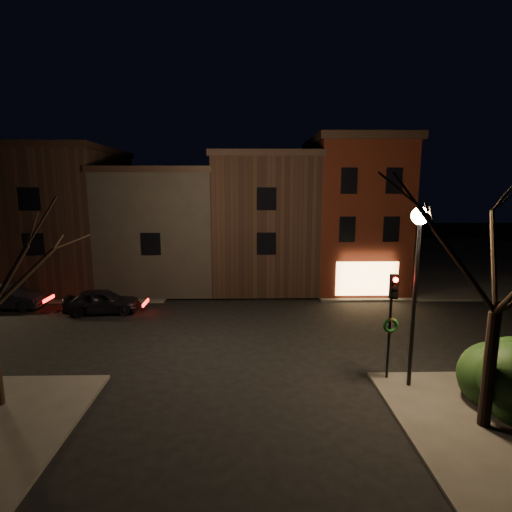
{
  "coord_description": "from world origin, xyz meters",
  "views": [
    {
      "loc": [
        0.34,
        -19.44,
        7.29
      ],
      "look_at": [
        0.82,
        3.89,
        3.2
      ],
      "focal_mm": 28.0,
      "sensor_mm": 36.0,
      "label": 1
    }
  ],
  "objects_px": {
    "traffic_signal": "(392,310)",
    "parked_car_b": "(9,298)",
    "parked_car_a": "(102,301)",
    "street_lamp_near": "(418,248)",
    "bare_tree_right": "(504,228)"
  },
  "relations": [
    {
      "from": "traffic_signal",
      "to": "parked_car_b",
      "type": "bearing_deg",
      "value": 154.11
    },
    {
      "from": "bare_tree_right",
      "to": "parked_car_a",
      "type": "relative_size",
      "value": 2.03
    },
    {
      "from": "street_lamp_near",
      "to": "parked_car_a",
      "type": "xyz_separation_m",
      "value": [
        -14.34,
        9.07,
        -4.46
      ]
    },
    {
      "from": "traffic_signal",
      "to": "parked_car_b",
      "type": "height_order",
      "value": "traffic_signal"
    },
    {
      "from": "street_lamp_near",
      "to": "parked_car_b",
      "type": "relative_size",
      "value": 1.57
    },
    {
      "from": "bare_tree_right",
      "to": "parked_car_b",
      "type": "distance_m",
      "value": 25.54
    },
    {
      "from": "parked_car_b",
      "to": "parked_car_a",
      "type": "bearing_deg",
      "value": -96.51
    },
    {
      "from": "street_lamp_near",
      "to": "parked_car_a",
      "type": "bearing_deg",
      "value": 147.69
    },
    {
      "from": "traffic_signal",
      "to": "parked_car_b",
      "type": "xyz_separation_m",
      "value": [
        -19.67,
        9.54,
        -2.13
      ]
    },
    {
      "from": "traffic_signal",
      "to": "parked_car_a",
      "type": "bearing_deg",
      "value": 148.03
    },
    {
      "from": "parked_car_a",
      "to": "parked_car_b",
      "type": "distance_m",
      "value": 6.01
    },
    {
      "from": "bare_tree_right",
      "to": "parked_car_a",
      "type": "bearing_deg",
      "value": 143.51
    },
    {
      "from": "street_lamp_near",
      "to": "bare_tree_right",
      "type": "relative_size",
      "value": 0.76
    },
    {
      "from": "traffic_signal",
      "to": "bare_tree_right",
      "type": "xyz_separation_m",
      "value": [
        1.9,
        -2.99,
        3.34
      ]
    },
    {
      "from": "street_lamp_near",
      "to": "bare_tree_right",
      "type": "distance_m",
      "value": 2.98
    }
  ]
}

